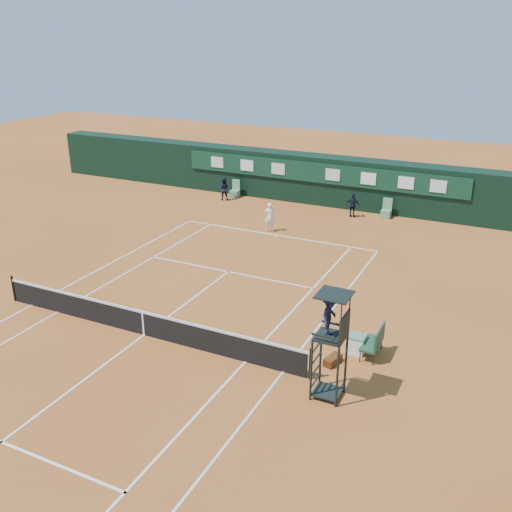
{
  "coord_description": "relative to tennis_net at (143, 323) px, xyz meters",
  "views": [
    {
      "loc": [
        11.53,
        -14.52,
        10.33
      ],
      "look_at": [
        1.6,
        6.0,
        1.2
      ],
      "focal_mm": 40.0,
      "sensor_mm": 36.0,
      "label": 1
    }
  ],
  "objects": [
    {
      "name": "ground",
      "position": [
        0.0,
        0.0,
        -0.51
      ],
      "size": [
        90.0,
        90.0,
        0.0
      ],
      "primitive_type": "plane",
      "color": "#AD5E28",
      "rests_on": "ground"
    },
    {
      "name": "court_lines",
      "position": [
        0.0,
        0.0,
        -0.5
      ],
      "size": [
        11.05,
        23.85,
        0.01
      ],
      "color": "white",
      "rests_on": "ground"
    },
    {
      "name": "tennis_net",
      "position": [
        0.0,
        0.0,
        0.0
      ],
      "size": [
        12.9,
        0.1,
        1.1
      ],
      "color": "black",
      "rests_on": "ground"
    },
    {
      "name": "back_wall",
      "position": [
        0.0,
        18.74,
        1.0
      ],
      "size": [
        40.0,
        1.65,
        3.0
      ],
      "color": "black",
      "rests_on": "ground"
    },
    {
      "name": "linesman_chair_left",
      "position": [
        -5.5,
        17.48,
        -0.19
      ],
      "size": [
        0.55,
        0.5,
        1.15
      ],
      "color": "slate",
      "rests_on": "ground"
    },
    {
      "name": "linesman_chair_right",
      "position": [
        4.5,
        17.48,
        -0.19
      ],
      "size": [
        0.55,
        0.5,
        1.15
      ],
      "color": "#5B8B62",
      "rests_on": "ground"
    },
    {
      "name": "umpire_chair",
      "position": [
        7.18,
        -0.61,
        1.95
      ],
      "size": [
        0.96,
        0.95,
        3.42
      ],
      "color": "black",
      "rests_on": "ground"
    },
    {
      "name": "player_bench",
      "position": [
        7.87,
        2.21,
        0.09
      ],
      "size": [
        0.55,
        1.2,
        1.1
      ],
      "color": "#1B4529",
      "rests_on": "ground"
    },
    {
      "name": "tennis_bag",
      "position": [
        6.76,
        1.17,
        -0.37
      ],
      "size": [
        0.49,
        0.78,
        0.27
      ],
      "primitive_type": "cube",
      "rotation": [
        0.0,
        0.0,
        -0.25
      ],
      "color": "black",
      "rests_on": "ground"
    },
    {
      "name": "cooler",
      "position": [
        7.26,
        2.21,
        -0.18
      ],
      "size": [
        0.57,
        0.57,
        0.65
      ],
      "color": "white",
      "rests_on": "ground"
    },
    {
      "name": "tennis_ball",
      "position": [
        2.05,
        8.42,
        -0.48
      ],
      "size": [
        0.06,
        0.06,
        0.06
      ],
      "primitive_type": "sphere",
      "color": "gold",
      "rests_on": "ground"
    },
    {
      "name": "player",
      "position": [
        -0.64,
        12.32,
        0.3
      ],
      "size": [
        0.69,
        0.58,
        1.62
      ],
      "primitive_type": "imported",
      "rotation": [
        0.0,
        0.0,
        3.51
      ],
      "color": "white",
      "rests_on": "ground"
    },
    {
      "name": "ball_kid_left",
      "position": [
        -5.84,
        16.6,
        0.22
      ],
      "size": [
        0.85,
        0.75,
        1.46
      ],
      "primitive_type": "imported",
      "rotation": [
        0.0,
        0.0,
        3.47
      ],
      "color": "black",
      "rests_on": "ground"
    },
    {
      "name": "ball_kid_right",
      "position": [
        2.69,
        16.74,
        0.2
      ],
      "size": [
        0.83,
        0.35,
        1.42
      ],
      "primitive_type": "imported",
      "rotation": [
        0.0,
        0.0,
        3.14
      ],
      "color": "black",
      "rests_on": "ground"
    }
  ]
}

